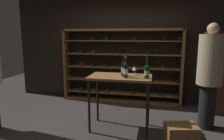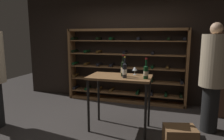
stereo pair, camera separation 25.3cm
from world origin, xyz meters
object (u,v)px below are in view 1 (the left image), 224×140
wine_rack (120,67)px  wine_bottle_red_label (147,71)px  tasting_table (120,83)px  wine_glass_stemmed_left (134,69)px  wine_bottle_gold_foil (124,68)px  display_cabinet (214,73)px  person_bystander_red_print (210,72)px  wine_crate (181,134)px  wine_bottle_amber_reserve (126,70)px

wine_rack → wine_bottle_red_label: wine_rack is taller
tasting_table → wine_glass_stemmed_left: size_ratio=7.38×
tasting_table → wine_bottle_gold_foil: wine_bottle_gold_foil is taller
tasting_table → display_cabinet: size_ratio=0.62×
person_bystander_red_print → wine_crate: bearing=-141.8°
wine_rack → display_cabinet: (2.16, -0.31, -0.03)m
wine_rack → person_bystander_red_print: bearing=-32.6°
tasting_table → wine_crate: (1.04, -0.30, -0.71)m
wine_bottle_red_label → wine_bottle_amber_reserve: wine_bottle_amber_reserve is taller
person_bystander_red_print → wine_bottle_gold_foil: person_bystander_red_print is taller
wine_bottle_gold_foil → tasting_table: bearing=-174.1°
person_bystander_red_print → wine_bottle_gold_foil: 1.55m
tasting_table → display_cabinet: 2.25m
wine_bottle_red_label → wine_bottle_amber_reserve: bearing=-175.8°
tasting_table → wine_bottle_gold_foil: size_ratio=2.90×
person_bystander_red_print → wine_glass_stemmed_left: 1.34m
wine_rack → wine_crate: 2.42m
wine_glass_stemmed_left → wine_bottle_gold_foil: bearing=-131.4°
wine_rack → wine_bottle_gold_foil: (0.34, -1.56, 0.21)m
display_cabinet → person_bystander_red_print: bearing=-109.7°
wine_bottle_red_label → wine_rack: bearing=114.3°
person_bystander_red_print → tasting_table: bearing=179.0°
wine_bottle_amber_reserve → wine_bottle_gold_foil: (-0.06, 0.13, 0.01)m
wine_rack → wine_bottle_red_label: (0.75, -1.67, 0.19)m
wine_rack → wine_bottle_gold_foil: wine_rack is taller
wine_bottle_red_label → tasting_table: bearing=168.1°
person_bystander_red_print → wine_bottle_red_label: 1.20m
wine_crate → wine_bottle_red_label: bearing=160.3°
wine_rack → person_bystander_red_print: (1.84, -1.18, 0.14)m
wine_bottle_gold_foil → wine_glass_stemmed_left: bearing=48.6°
wine_rack → person_bystander_red_print: person_bystander_red_print is taller
wine_crate → wine_bottle_amber_reserve: size_ratio=1.33×
wine_rack → wine_glass_stemmed_left: wine_rack is taller
wine_crate → wine_bottle_gold_foil: bearing=162.5°
tasting_table → wine_bottle_red_label: wine_bottle_red_label is taller
wine_crate → wine_bottle_gold_foil: 1.42m
tasting_table → wine_bottle_amber_reserve: bearing=-47.1°
tasting_table → wine_glass_stemmed_left: (0.23, 0.20, 0.24)m
wine_bottle_amber_reserve → wine_crate: bearing=-11.0°
wine_crate → person_bystander_red_print: bearing=53.2°
wine_bottle_amber_reserve → wine_glass_stemmed_left: (0.11, 0.32, -0.02)m
wine_crate → wine_rack: bearing=125.3°
wine_bottle_gold_foil → wine_bottle_red_label: bearing=-14.4°
person_bystander_red_print → wine_bottle_amber_reserve: person_bystander_red_print is taller
display_cabinet → wine_glass_stemmed_left: (-1.64, -1.06, 0.21)m
wine_bottle_red_label → wine_bottle_amber_reserve: size_ratio=0.96×
wine_rack → tasting_table: wine_rack is taller
tasting_table → person_bystander_red_print: person_bystander_red_print is taller
wine_bottle_gold_foil → person_bystander_red_print: bearing=14.4°
person_bystander_red_print → wine_rack: bearing=132.4°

